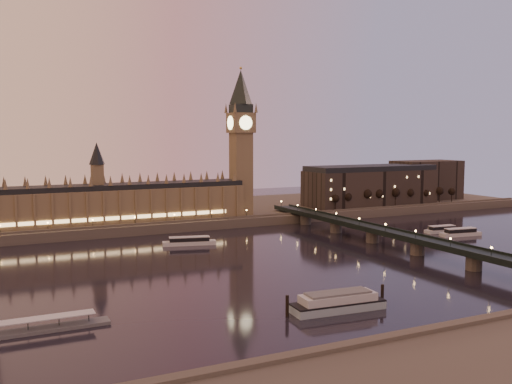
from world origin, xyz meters
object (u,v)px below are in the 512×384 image
cruise_boat_b (460,232)px  moored_barge (338,302)px  pontoon_pier (46,327)px  cruise_boat_a (189,241)px

cruise_boat_b → moored_barge: (-154.31, -93.36, 0.92)m
moored_barge → cruise_boat_b: bearing=35.4°
cruise_boat_b → moored_barge: moored_barge is taller
cruise_boat_b → pontoon_pier: (-250.46, -69.90, -1.05)m
cruise_boat_a → moored_barge: bearing=-73.0°
cruise_boat_a → cruise_boat_b: size_ratio=1.12×
cruise_boat_b → pontoon_pier: bearing=-156.5°
cruise_boat_a → pontoon_pier: size_ratio=0.78×
cruise_boat_b → pontoon_pier: size_ratio=0.70×
cruise_boat_a → cruise_boat_b: cruise_boat_b is taller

